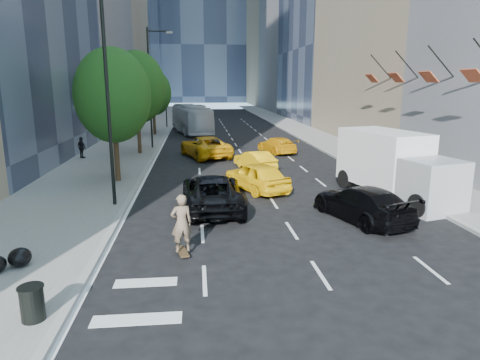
{
  "coord_description": "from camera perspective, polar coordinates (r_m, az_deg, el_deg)",
  "views": [
    {
      "loc": [
        -2.64,
        -15.65,
        5.67
      ],
      "look_at": [
        -0.83,
        2.11,
        1.6
      ],
      "focal_mm": 32.0,
      "sensor_mm": 36.0,
      "label": 1
    }
  ],
  "objects": [
    {
      "name": "taxi_b",
      "position": [
        28.55,
        2.0,
        2.67
      ],
      "size": [
        2.61,
        4.06,
        1.26
      ],
      "primitive_type": "imported",
      "rotation": [
        0.0,
        0.0,
        3.5
      ],
      "color": "#E8A90C",
      "rests_on": "ground"
    },
    {
      "name": "trash_can",
      "position": [
        11.62,
        -25.96,
        -14.63
      ],
      "size": [
        0.55,
        0.55,
        0.83
      ],
      "primitive_type": "cylinder",
      "color": "black",
      "rests_on": "sidewalk_left"
    },
    {
      "name": "taxi_c",
      "position": [
        33.43,
        -4.68,
        4.46
      ],
      "size": [
        4.41,
        6.46,
        1.64
      ],
      "primitive_type": "imported",
      "rotation": [
        0.0,
        0.0,
        3.45
      ],
      "color": "orange",
      "rests_on": "ground"
    },
    {
      "name": "lamp_near",
      "position": [
        20.0,
        -16.86,
        12.71
      ],
      "size": [
        2.13,
        0.22,
        10.0
      ],
      "color": "black",
      "rests_on": "sidewalk_left"
    },
    {
      "name": "ground",
      "position": [
        16.86,
        3.55,
        -6.84
      ],
      "size": [
        160.0,
        160.0,
        0.0
      ],
      "primitive_type": "plane",
      "color": "black",
      "rests_on": "ground"
    },
    {
      "name": "black_sedan_mercedes",
      "position": [
        18.67,
        15.92,
        -2.99
      ],
      "size": [
        3.5,
        5.45,
        1.47
      ],
      "primitive_type": "imported",
      "rotation": [
        0.0,
        0.0,
        3.45
      ],
      "color": "black",
      "rests_on": "ground"
    },
    {
      "name": "sidewalk_right",
      "position": [
        47.7,
        9.64,
        5.92
      ],
      "size": [
        4.0,
        120.0,
        0.15
      ],
      "primitive_type": "cube",
      "color": "slate",
      "rests_on": "ground"
    },
    {
      "name": "sidewalk_left",
      "position": [
        46.43,
        -13.72,
        5.55
      ],
      "size": [
        6.0,
        120.0,
        0.15
      ],
      "primitive_type": "cube",
      "color": "slate",
      "rests_on": "ground"
    },
    {
      "name": "tree_near",
      "position": [
        25.08,
        -16.6,
        10.72
      ],
      "size": [
        4.2,
        4.2,
        7.46
      ],
      "color": "#311E13",
      "rests_on": "sidewalk_left"
    },
    {
      "name": "tower_right_far",
      "position": [
        117.89,
        6.83,
        22.19
      ],
      "size": [
        20.0,
        24.0,
        50.0
      ],
      "primitive_type": "cube",
      "color": "gray",
      "rests_on": "ground"
    },
    {
      "name": "black_sedan_lincoln",
      "position": [
        19.51,
        -3.77,
        -1.63
      ],
      "size": [
        2.73,
        5.81,
        1.61
      ],
      "primitive_type": "imported",
      "rotation": [
        0.0,
        0.0,
        3.15
      ],
      "color": "black",
      "rests_on": "ground"
    },
    {
      "name": "tree_mid",
      "position": [
        34.96,
        -13.62,
        11.91
      ],
      "size": [
        4.5,
        4.5,
        7.99
      ],
      "color": "#311E13",
      "rests_on": "sidewalk_left"
    },
    {
      "name": "taxi_a",
      "position": [
        22.9,
        2.19,
        0.51
      ],
      "size": [
        3.53,
        4.94,
        1.56
      ],
      "primitive_type": "imported",
      "rotation": [
        0.0,
        0.0,
        3.55
      ],
      "color": "yellow",
      "rests_on": "ground"
    },
    {
      "name": "box_truck",
      "position": [
        22.57,
        19.92,
        1.85
      ],
      "size": [
        4.08,
        7.25,
        3.28
      ],
      "rotation": [
        0.0,
        0.0,
        0.25
      ],
      "color": "silver",
      "rests_on": "ground"
    },
    {
      "name": "tree_far",
      "position": [
        47.88,
        -11.51,
        11.34
      ],
      "size": [
        3.9,
        3.9,
        6.92
      ],
      "color": "#311E13",
      "rests_on": "sidewalk_left"
    },
    {
      "name": "skateboarder",
      "position": [
        14.42,
        -7.79,
        -6.24
      ],
      "size": [
        0.81,
        0.62,
        1.97
      ],
      "primitive_type": "imported",
      "rotation": [
        0.0,
        0.0,
        3.37
      ],
      "color": "brown",
      "rests_on": "ground"
    },
    {
      "name": "taxi_d",
      "position": [
        35.54,
        4.93,
        4.67
      ],
      "size": [
        3.05,
        4.82,
        1.3
      ],
      "primitive_type": "imported",
      "rotation": [
        0.0,
        0.0,
        3.44
      ],
      "color": "orange",
      "rests_on": "ground"
    },
    {
      "name": "pedestrian_b",
      "position": [
        34.1,
        -20.36,
        4.07
      ],
      "size": [
        0.95,
        0.9,
        1.59
      ],
      "primitive_type": "imported",
      "rotation": [
        0.0,
        0.0,
        2.43
      ],
      "color": "black",
      "rests_on": "sidewalk_left"
    },
    {
      "name": "facade_flags",
      "position": [
        28.89,
        22.13,
        12.95
      ],
      "size": [
        1.85,
        13.3,
        2.05
      ],
      "color": "black",
      "rests_on": "ground"
    },
    {
      "name": "city_bus",
      "position": [
        49.84,
        -6.51,
        8.09
      ],
      "size": [
        4.92,
        11.91,
        3.23
      ],
      "primitive_type": "imported",
      "rotation": [
        0.0,
        0.0,
        0.2
      ],
      "color": "silver",
      "rests_on": "ground"
    },
    {
      "name": "traffic_signal",
      "position": [
        55.8,
        -9.87,
        11.18
      ],
      "size": [
        2.48,
        0.53,
        5.2
      ],
      "color": "black",
      "rests_on": "sidewalk_left"
    },
    {
      "name": "lamp_far",
      "position": [
        37.83,
        -11.7,
        12.8
      ],
      "size": [
        2.13,
        0.22,
        10.0
      ],
      "color": "black",
      "rests_on": "sidewalk_left"
    },
    {
      "name": "garbage_bags",
      "position": [
        14.9,
        -28.29,
        -9.39
      ],
      "size": [
        1.17,
        1.12,
        0.58
      ],
      "color": "black",
      "rests_on": "sidewalk_left"
    }
  ]
}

